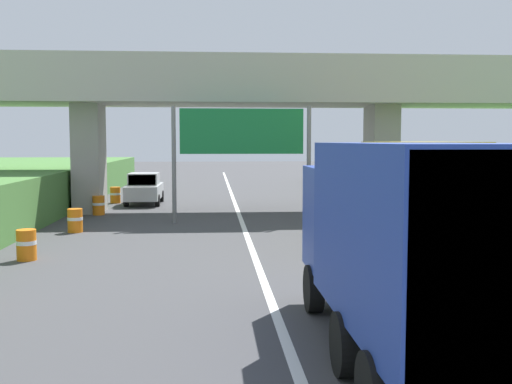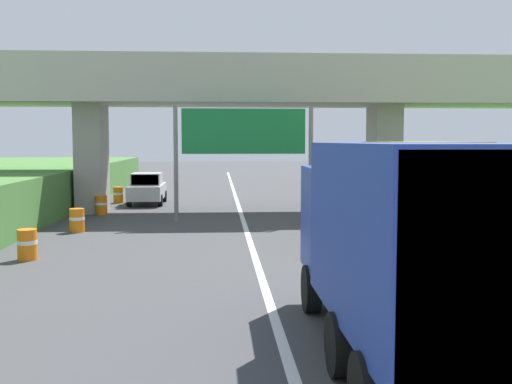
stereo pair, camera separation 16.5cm
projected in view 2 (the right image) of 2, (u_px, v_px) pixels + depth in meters
lane_centre_stripe at (245, 227)px, 24.66m from camera, size 0.20×84.82×0.01m
overpass_bridge at (240, 98)px, 29.77m from camera, size 40.00×4.80×7.42m
overhead_highway_sign at (244, 138)px, 25.62m from camera, size 5.88×0.18×4.92m
speed_limit_sign at (512, 210)px, 17.61m from camera, size 0.60×0.08×2.23m
truck_yellow at (410, 189)px, 19.36m from camera, size 2.44×7.30×3.44m
truck_blue at (401, 240)px, 9.49m from camera, size 2.44×7.30×3.44m
car_silver at (147, 189)px, 33.37m from camera, size 1.86×4.10×1.72m
construction_barrel_2 at (27, 244)px, 17.76m from camera, size 0.57×0.57×0.90m
construction_barrel_3 at (77, 220)px, 23.19m from camera, size 0.57×0.57×0.90m
construction_barrel_4 at (101, 205)px, 28.60m from camera, size 0.57×0.57×0.90m
construction_barrel_5 at (118, 195)px, 34.02m from camera, size 0.57×0.57×0.90m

